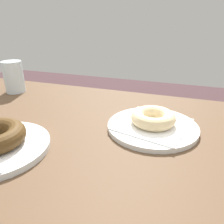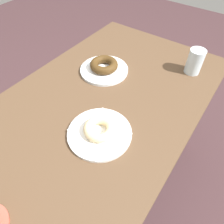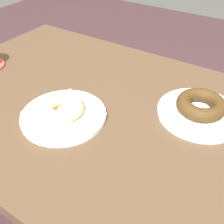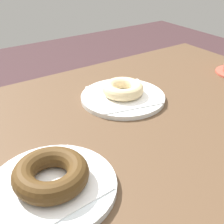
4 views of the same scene
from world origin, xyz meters
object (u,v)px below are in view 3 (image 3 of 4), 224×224
plate_sugar_ring (64,116)px  donut_sugar_ring (63,108)px  plate_chocolate_ring (199,113)px  donut_chocolate_ring (201,105)px

plate_sugar_ring → donut_sugar_ring: donut_sugar_ring is taller
plate_chocolate_ring → plate_sugar_ring: bearing=34.4°
donut_sugar_ring → donut_chocolate_ring: 0.36m
plate_chocolate_ring → donut_chocolate_ring: donut_chocolate_ring is taller
plate_chocolate_ring → donut_chocolate_ring: size_ratio=1.72×
plate_sugar_ring → donut_sugar_ring: (0.00, 0.00, 0.02)m
donut_sugar_ring → plate_chocolate_ring: 0.36m
plate_sugar_ring → donut_sugar_ring: size_ratio=2.05×
donut_chocolate_ring → donut_sugar_ring: bearing=34.4°
plate_chocolate_ring → donut_chocolate_ring: bearing=0.0°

